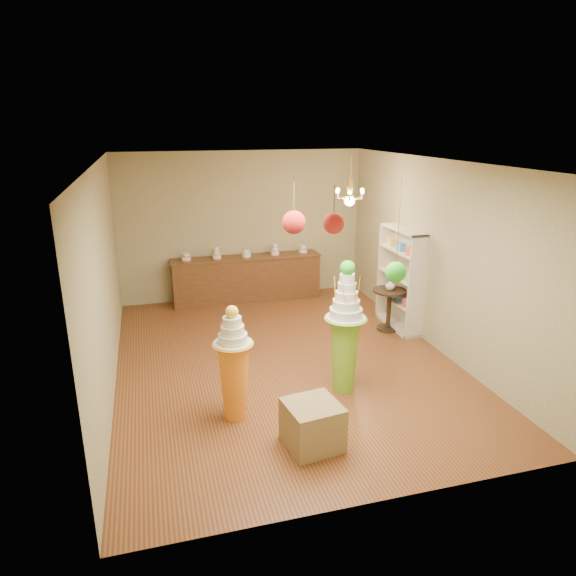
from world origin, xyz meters
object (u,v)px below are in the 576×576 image
object	(u,v)px
sideboard	(247,278)
round_table	(389,304)
pedestal_green	(345,338)
pedestal_orange	(234,372)

from	to	relation	value
sideboard	round_table	size ratio (longest dim) A/B	4.09
sideboard	round_table	xyz separation A→B (m)	(2.10, -2.25, 0.00)
pedestal_green	pedestal_orange	world-z (taller)	pedestal_green
pedestal_orange	round_table	bearing A→B (deg)	33.98
round_table	sideboard	bearing A→B (deg)	133.01
pedestal_orange	round_table	size ratio (longest dim) A/B	2.00
pedestal_green	sideboard	xyz separation A→B (m)	(-0.55, 4.06, -0.29)
pedestal_orange	sideboard	distance (m)	4.47
pedestal_orange	sideboard	bearing A→B (deg)	76.92
pedestal_green	round_table	xyz separation A→B (m)	(1.55, 1.80, -0.29)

